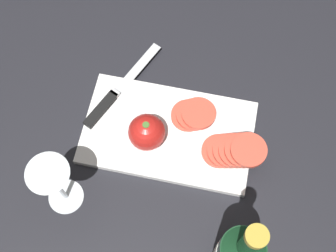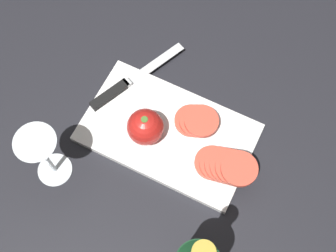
# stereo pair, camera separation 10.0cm
# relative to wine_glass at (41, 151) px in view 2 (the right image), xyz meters

# --- Properties ---
(ground_plane) EXTENTS (3.00, 3.00, 0.00)m
(ground_plane) POSITION_rel_wine_glass_xyz_m (0.11, 0.21, -0.12)
(ground_plane) COLOR black
(cutting_board) EXTENTS (0.37, 0.22, 0.02)m
(cutting_board) POSITION_rel_wine_glass_xyz_m (0.18, 0.18, -0.11)
(cutting_board) COLOR white
(cutting_board) RESTS_ON ground_plane
(wine_glass) EXTENTS (0.08, 0.08, 0.17)m
(wine_glass) POSITION_rel_wine_glass_xyz_m (0.00, 0.00, 0.00)
(wine_glass) COLOR silver
(wine_glass) RESTS_ON ground_plane
(whole_tomato) EXTENTS (0.08, 0.08, 0.08)m
(whole_tomato) POSITION_rel_wine_glass_xyz_m (0.14, 0.16, -0.06)
(whole_tomato) COLOR red
(whole_tomato) RESTS_ON cutting_board
(knife) EXTENTS (0.13, 0.25, 0.01)m
(knife) POSITION_rel_wine_glass_xyz_m (0.04, 0.23, -0.10)
(knife) COLOR silver
(knife) RESTS_ON cutting_board
(tomato_slice_stack_near) EXTENTS (0.10, 0.08, 0.03)m
(tomato_slice_stack_near) POSITION_rel_wine_glass_xyz_m (0.23, 0.23, -0.09)
(tomato_slice_stack_near) COLOR #DB4C38
(tomato_slice_stack_near) RESTS_ON cutting_board
(tomato_slice_stack_far) EXTENTS (0.13, 0.08, 0.06)m
(tomato_slice_stack_far) POSITION_rel_wine_glass_xyz_m (0.33, 0.16, -0.07)
(tomato_slice_stack_far) COLOR #DB4C38
(tomato_slice_stack_far) RESTS_ON cutting_board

